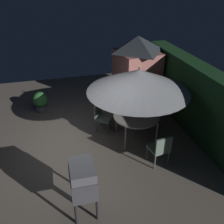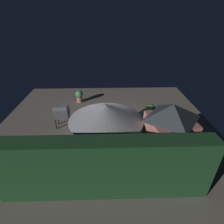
% 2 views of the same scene
% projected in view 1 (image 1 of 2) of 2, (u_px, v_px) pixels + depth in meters
% --- Properties ---
extents(ground_plane, '(11.00, 11.00, 0.00)m').
position_uv_depth(ground_plane, '(84.00, 146.00, 7.12)').
color(ground_plane, '#6B6056').
extents(hedge_backdrop, '(6.33, 0.59, 2.07)m').
position_uv_depth(hedge_backdrop, '(198.00, 100.00, 7.38)').
color(hedge_backdrop, '#193D1E').
rests_on(hedge_backdrop, ground).
extents(garden_shed, '(1.68, 1.61, 2.53)m').
position_uv_depth(garden_shed, '(137.00, 71.00, 8.85)').
color(garden_shed, '#B26B60').
rests_on(garden_shed, ground).
extents(patio_table, '(1.34, 1.34, 0.77)m').
position_uv_depth(patio_table, '(136.00, 117.00, 7.15)').
color(patio_table, '#B2ADA3').
rests_on(patio_table, ground).
extents(patio_umbrella, '(2.81, 2.81, 2.23)m').
position_uv_depth(patio_umbrella, '(138.00, 80.00, 6.59)').
color(patio_umbrella, '#4C4C51').
rests_on(patio_umbrella, ground).
extents(bbq_grill, '(0.71, 0.51, 1.20)m').
position_uv_depth(bbq_grill, '(83.00, 179.00, 4.83)').
color(bbq_grill, '#47474C').
rests_on(bbq_grill, ground).
extents(chair_near_shed, '(0.65, 0.65, 0.90)m').
position_uv_depth(chair_near_shed, '(155.00, 108.00, 8.03)').
color(chair_near_shed, slate).
rests_on(chair_near_shed, ground).
extents(chair_far_side, '(0.65, 0.65, 0.90)m').
position_uv_depth(chair_far_side, '(102.00, 116.00, 7.62)').
color(chair_far_side, slate).
rests_on(chair_far_side, ground).
extents(chair_toward_hedge, '(0.53, 0.52, 0.90)m').
position_uv_depth(chair_toward_hedge, '(160.00, 148.00, 6.21)').
color(chair_toward_hedge, slate).
rests_on(chair_toward_hedge, ground).
extents(potted_plant_by_shed, '(0.54, 0.54, 0.73)m').
position_uv_depth(potted_plant_by_shed, '(40.00, 101.00, 8.74)').
color(potted_plant_by_shed, '#4C4C51').
rests_on(potted_plant_by_shed, ground).
extents(person_in_red, '(0.42, 0.40, 1.26)m').
position_uv_depth(person_in_red, '(155.00, 102.00, 7.85)').
color(person_in_red, '#CC3D33').
rests_on(person_in_red, ground).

